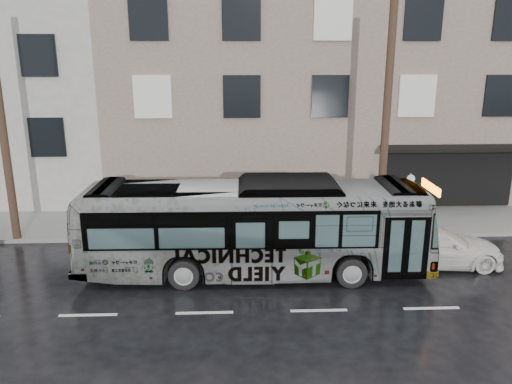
% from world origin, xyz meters
% --- Properties ---
extents(ground, '(120.00, 120.00, 0.00)m').
position_xyz_m(ground, '(0.00, 0.00, 0.00)').
color(ground, black).
rests_on(ground, ground).
extents(sidewalk, '(90.00, 3.60, 0.15)m').
position_xyz_m(sidewalk, '(0.00, 4.90, 0.07)').
color(sidewalk, gray).
rests_on(sidewalk, ground).
extents(building_taupe, '(20.00, 12.00, 11.00)m').
position_xyz_m(building_taupe, '(5.00, 12.70, 5.50)').
color(building_taupe, gray).
rests_on(building_taupe, ground).
extents(utility_pole_front, '(0.30, 0.30, 9.00)m').
position_xyz_m(utility_pole_front, '(6.50, 3.30, 4.65)').
color(utility_pole_front, '#432E21').
rests_on(utility_pole_front, sidewalk).
extents(utility_pole_rear, '(0.30, 0.30, 9.00)m').
position_xyz_m(utility_pole_rear, '(-7.50, 3.30, 4.65)').
color(utility_pole_rear, '#432E21').
rests_on(utility_pole_rear, sidewalk).
extents(sign_post, '(0.06, 0.06, 2.40)m').
position_xyz_m(sign_post, '(7.60, 3.30, 1.35)').
color(sign_post, slate).
rests_on(sign_post, sidewalk).
extents(bus, '(11.24, 2.77, 3.12)m').
position_xyz_m(bus, '(1.48, 0.12, 1.56)').
color(bus, '#B2B2B2').
rests_on(bus, ground).
extents(white_sedan, '(4.72, 2.06, 1.35)m').
position_xyz_m(white_sedan, '(7.55, 0.57, 0.68)').
color(white_sedan, white).
rests_on(white_sedan, ground).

